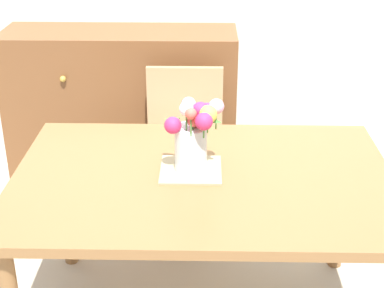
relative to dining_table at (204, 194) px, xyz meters
name	(u,v)px	position (x,y,z in m)	size (l,w,h in m)	color
dining_table	(204,194)	(0.00, 0.00, 0.00)	(1.54, 1.03, 0.75)	olive
chair_far	(185,139)	(-0.11, 0.86, -0.15)	(0.42, 0.42, 0.90)	tan
dresser	(124,110)	(-0.51, 1.33, -0.17)	(1.40, 0.47, 1.00)	brown
placemat	(192,170)	(-0.05, 0.04, 0.09)	(0.25, 0.25, 0.01)	tan
flower_vase	(195,133)	(-0.04, 0.03, 0.26)	(0.24, 0.25, 0.30)	silver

